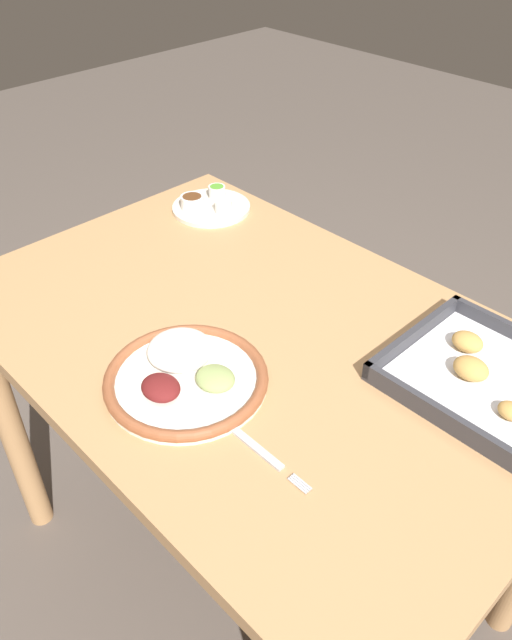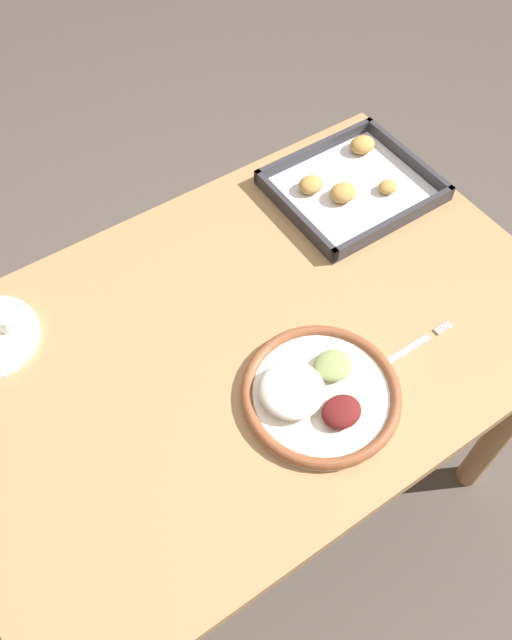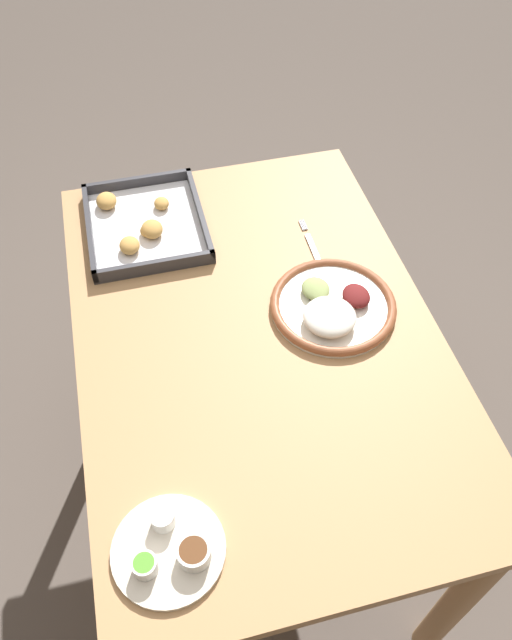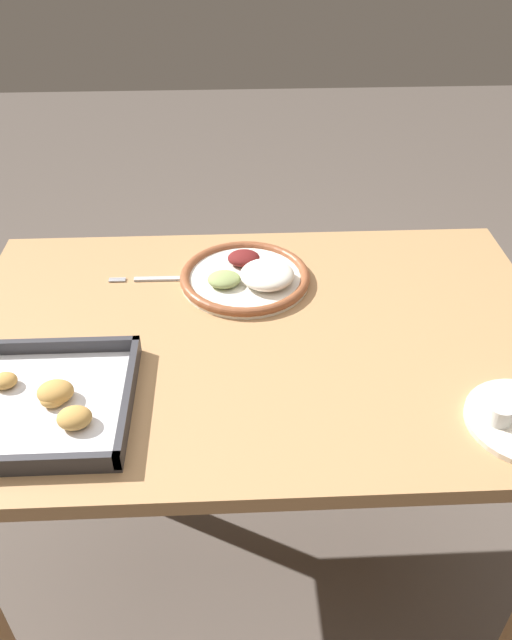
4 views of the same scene
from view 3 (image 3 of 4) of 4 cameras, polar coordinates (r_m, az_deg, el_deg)
name	(u,v)px [view 3 (image 3 of 4)]	position (r m, az deg, el deg)	size (l,w,h in m)	color
ground_plane	(257,489)	(1.97, 0.05, -15.23)	(8.00, 8.00, 0.00)	#564C44
dining_table	(257,368)	(1.41, 0.06, -4.38)	(1.13, 0.75, 0.78)	#AD7F51
dinner_plate	(333,306)	(1.34, 7.03, 1.25)	(0.27, 0.27, 0.05)	white
fork	(314,250)	(1.47, 5.30, 6.40)	(0.19, 0.01, 0.00)	#B2B2B7
saucer_plate	(170,549)	(1.08, -7.85, -20.00)	(0.19, 0.19, 0.04)	beige
baking_tray	(143,224)	(1.53, -10.25, 8.64)	(0.32, 0.28, 0.04)	#333338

